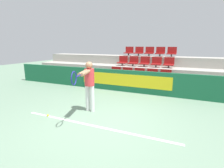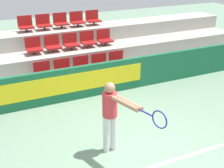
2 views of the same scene
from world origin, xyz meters
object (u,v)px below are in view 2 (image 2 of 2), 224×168
object	(u,v)px
stadium_chair_3	(100,63)
stadium_chair_13	(77,20)
stadium_chair_1	(63,69)
stadium_chair_11	(44,23)
stadium_chair_7	(71,42)
stadium_chair_5	(34,47)
stadium_chair_6	(53,44)
tennis_player	(113,112)
stadium_chair_4	(118,60)
stadium_chair_10	(26,25)
stadium_chair_2	(82,66)
stadium_chair_14	(93,19)
stadium_chair_0	(43,72)
stadium_chair_12	(61,22)
stadium_chair_8	(88,40)
stadium_chair_9	(105,38)

from	to	relation	value
stadium_chair_3	stadium_chair_13	world-z (taller)	stadium_chair_13
stadium_chair_1	stadium_chair_11	distance (m)	2.18
stadium_chair_1	stadium_chair_7	world-z (taller)	stadium_chair_7
stadium_chair_5	stadium_chair_7	size ratio (longest dim) A/B	1.00
stadium_chair_6	stadium_chair_7	world-z (taller)	same
stadium_chair_13	tennis_player	size ratio (longest dim) A/B	0.32
stadium_chair_4	stadium_chair_10	xyz separation A→B (m)	(-2.33, 1.97, 0.93)
stadium_chair_2	tennis_player	size ratio (longest dim) A/B	0.32
stadium_chair_7	stadium_chair_14	size ratio (longest dim) A/B	1.00
stadium_chair_0	stadium_chair_2	size ratio (longest dim) A/B	1.00
stadium_chair_3	stadium_chair_1	bearing A→B (deg)	180.00
stadium_chair_6	stadium_chair_12	xyz separation A→B (m)	(0.58, 0.98, 0.46)
stadium_chair_5	tennis_player	distance (m)	4.39
stadium_chair_0	stadium_chair_11	size ratio (longest dim) A/B	1.00
stadium_chair_7	stadium_chair_13	size ratio (longest dim) A/B	1.00
stadium_chair_8	stadium_chair_10	world-z (taller)	stadium_chair_10
stadium_chair_2	stadium_chair_12	distance (m)	2.18
stadium_chair_4	stadium_chair_13	size ratio (longest dim) A/B	1.00
stadium_chair_1	stadium_chair_4	world-z (taller)	same
stadium_chair_3	stadium_chair_2	bearing A→B (deg)	180.00
stadium_chair_2	stadium_chair_12	world-z (taller)	stadium_chair_12
stadium_chair_9	stadium_chair_13	xyz separation A→B (m)	(-0.58, 0.98, 0.46)
stadium_chair_6	stadium_chair_10	xyz separation A→B (m)	(-0.58, 0.98, 0.46)
stadium_chair_0	stadium_chair_1	distance (m)	0.58
stadium_chair_2	tennis_player	xyz separation A→B (m)	(-0.58, -3.36, 0.25)
stadium_chair_3	stadium_chair_10	size ratio (longest dim) A/B	1.00
tennis_player	stadium_chair_12	bearing A→B (deg)	68.00
stadium_chair_5	stadium_chair_8	xyz separation A→B (m)	(1.74, 0.00, 0.00)
stadium_chair_8	stadium_chair_13	world-z (taller)	stadium_chair_13
stadium_chair_0	stadium_chair_1	world-z (taller)	same
stadium_chair_1	tennis_player	world-z (taller)	tennis_player
stadium_chair_4	stadium_chair_12	distance (m)	2.47
stadium_chair_12	stadium_chair_5	bearing A→B (deg)	-139.78
stadium_chair_4	stadium_chair_9	size ratio (longest dim) A/B	1.00
stadium_chair_4	stadium_chair_10	world-z (taller)	stadium_chair_10
stadium_chair_0	stadium_chair_8	xyz separation A→B (m)	(1.74, 0.98, 0.46)
stadium_chair_2	stadium_chair_4	distance (m)	1.16
stadium_chair_3	stadium_chair_7	bearing A→B (deg)	120.60
stadium_chair_5	stadium_chair_12	bearing A→B (deg)	40.22
stadium_chair_14	stadium_chair_5	bearing A→B (deg)	-157.08
stadium_chair_3	tennis_player	world-z (taller)	tennis_player
stadium_chair_1	stadium_chair_2	size ratio (longest dim) A/B	1.00
stadium_chair_8	tennis_player	distance (m)	4.51
stadium_chair_5	stadium_chair_8	distance (m)	1.74
stadium_chair_9	stadium_chair_14	xyz separation A→B (m)	(0.00, 0.98, 0.46)
tennis_player	stadium_chair_11	bearing A→B (deg)	74.23
stadium_chair_3	stadium_chair_8	bearing A→B (deg)	90.00
stadium_chair_10	stadium_chair_13	bearing A→B (deg)	0.00
stadium_chair_12	stadium_chair_13	distance (m)	0.58
stadium_chair_3	stadium_chair_7	size ratio (longest dim) A/B	1.00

